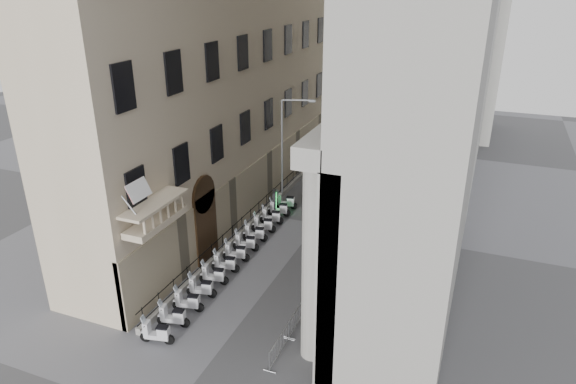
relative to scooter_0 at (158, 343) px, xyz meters
name	(u,v)px	position (x,y,z in m)	size (l,w,h in m)	color
iron_fence	(256,221)	(-1.24, 14.09, 0.00)	(0.30, 28.00, 1.40)	black
blue_awning	(392,197)	(7.21, 22.09, 0.00)	(1.60, 3.00, 3.00)	navy
flag	(155,325)	(-0.94, 1.09, 0.00)	(1.00, 1.40, 8.20)	#9E0C11
scooter_0	(158,343)	(0.00, 0.00, 0.00)	(0.56, 1.40, 1.50)	silver
scooter_1	(174,326)	(0.00, 1.41, 0.00)	(0.56, 1.40, 1.50)	silver
scooter_2	(189,311)	(0.00, 2.82, 0.00)	(0.56, 1.40, 1.50)	silver
scooter_3	(202,297)	(0.00, 4.22, 0.00)	(0.56, 1.40, 1.50)	silver
scooter_4	(215,284)	(0.00, 5.63, 0.00)	(0.56, 1.40, 1.50)	silver
scooter_5	(226,272)	(0.00, 7.04, 0.00)	(0.56, 1.40, 1.50)	silver
scooter_6	(237,261)	(0.00, 8.45, 0.00)	(0.56, 1.40, 1.50)	silver
scooter_7	(246,250)	(0.00, 9.86, 0.00)	(0.56, 1.40, 1.50)	silver
scooter_8	(255,241)	(0.00, 11.26, 0.00)	(0.56, 1.40, 1.50)	silver
scooter_9	(264,232)	(0.00, 12.67, 0.00)	(0.56, 1.40, 1.50)	silver
scooter_10	(272,224)	(0.00, 14.08, 0.00)	(0.56, 1.40, 1.50)	silver
scooter_11	(279,216)	(0.00, 15.49, 0.00)	(0.56, 1.40, 1.50)	silver
scooter_12	(286,209)	(0.00, 16.90, 0.00)	(0.56, 1.40, 1.50)	silver
barrier_0	(280,355)	(5.87, 1.37, 0.00)	(0.60, 2.40, 1.10)	#B1B3B9
barrier_1	(298,324)	(5.87, 3.87, 0.00)	(0.60, 2.40, 1.10)	#B1B3B9
barrier_2	(314,298)	(5.87, 6.37, 0.00)	(0.60, 2.40, 1.10)	#B1B3B9
barrier_3	(327,276)	(5.87, 8.87, 0.00)	(0.60, 2.40, 1.10)	#B1B3B9
barrier_4	(339,256)	(5.87, 11.37, 0.00)	(0.60, 2.40, 1.10)	#B1B3B9
barrier_5	(350,239)	(5.87, 13.87, 0.00)	(0.60, 2.40, 1.10)	#B1B3B9
barrier_6	(359,224)	(5.87, 16.37, 0.00)	(0.60, 2.40, 1.10)	#B1B3B9
barrier_7	(367,210)	(5.87, 18.87, 0.00)	(0.60, 2.40, 1.10)	#B1B3B9
barrier_8	(374,198)	(5.87, 21.37, 0.00)	(0.60, 2.40, 1.10)	#B1B3B9
barrier_9	(381,187)	(5.87, 23.87, 0.00)	(0.60, 2.40, 1.10)	#B1B3B9
security_tent	(334,152)	(1.45, 24.44, 2.42)	(3.56, 3.56, 2.90)	silver
street_lamp	(286,141)	(-0.85, 18.98, 4.76)	(2.51, 1.03, 8.01)	#989BA0
info_kiosk	(274,202)	(-0.47, 15.70, 0.94)	(0.56, 0.91, 1.85)	black
pedestrian_a	(344,165)	(1.99, 25.87, 0.86)	(0.63, 0.41, 1.72)	black
pedestrian_b	(380,175)	(5.63, 24.47, 0.91)	(0.89, 0.69, 1.82)	black
pedestrian_c	(366,171)	(4.30, 25.00, 0.84)	(0.82, 0.53, 1.68)	black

